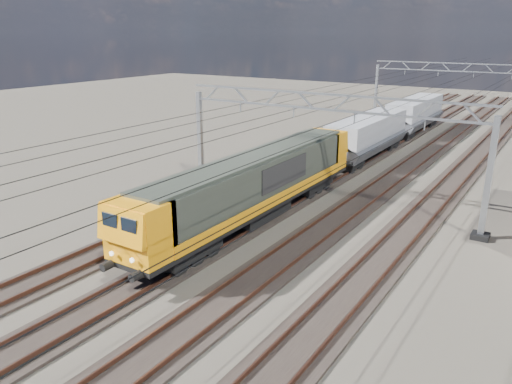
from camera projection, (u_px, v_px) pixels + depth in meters
The scene contains 11 objects.
ground at pixel (288, 226), 28.39m from camera, with size 160.00×160.00×0.00m, color black.
track_outer_west at pixel (205, 206), 31.46m from camera, with size 2.60×140.00×0.30m.
track_loco at pixel (259, 218), 29.39m from camera, with size 2.60×140.00×0.30m.
track_inner_east at pixel (320, 232), 27.33m from camera, with size 2.60×140.00×0.30m.
track_outer_east at pixel (392, 249), 25.27m from camera, with size 2.60×140.00×0.30m.
catenary_gantry_mid at pixel (322, 146), 30.39m from camera, with size 19.90×0.90×7.11m.
catenary_gantry_far at pixel (454, 91), 59.21m from camera, with size 19.90×0.90×7.11m.
overhead_wires at pixel (349, 108), 33.03m from camera, with size 12.03×140.00×0.53m.
locomotive at pixel (256, 183), 28.45m from camera, with size 2.76×21.10×3.62m.
hopper_wagon_lead at pixel (368, 134), 42.65m from camera, with size 3.38×13.00×3.25m.
hopper_wagon_mid at pixel (415, 112), 54.01m from camera, with size 3.38×13.00×3.25m.
Camera 1 is at (12.75, -23.22, 10.56)m, focal length 35.00 mm.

